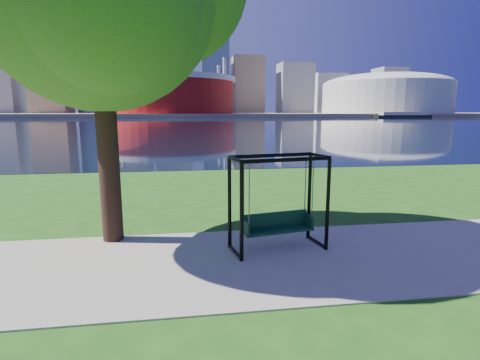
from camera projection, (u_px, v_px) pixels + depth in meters
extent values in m
plane|color=#1E5114|center=(252.00, 252.00, 8.31)|extent=(900.00, 900.00, 0.00)
cube|color=#9E937F|center=(256.00, 260.00, 7.82)|extent=(120.00, 4.00, 0.03)
cube|color=black|center=(189.00, 123.00, 107.55)|extent=(900.00, 180.00, 0.02)
cube|color=#937F60|center=(185.00, 114.00, 305.84)|extent=(900.00, 228.00, 2.00)
cylinder|color=maroon|center=(169.00, 96.00, 233.15)|extent=(80.00, 80.00, 22.00)
cylinder|color=silver|center=(168.00, 80.00, 231.44)|extent=(83.00, 83.00, 3.00)
cylinder|color=silver|center=(219.00, 90.00, 255.52)|extent=(2.00, 2.00, 32.00)
cylinder|color=silver|center=(119.00, 89.00, 245.95)|extent=(2.00, 2.00, 32.00)
cylinder|color=silver|center=(108.00, 85.00, 208.98)|extent=(2.00, 2.00, 32.00)
cylinder|color=silver|center=(225.00, 86.00, 218.55)|extent=(2.00, 2.00, 32.00)
cylinder|color=beige|center=(385.00, 98.00, 254.40)|extent=(84.00, 84.00, 20.00)
ellipsoid|color=beige|center=(386.00, 85.00, 252.78)|extent=(84.00, 84.00, 15.12)
cube|color=#998466|center=(48.00, 53.00, 277.37)|extent=(26.00, 26.00, 88.00)
cube|color=slate|center=(97.00, 54.00, 305.42)|extent=(30.00, 24.00, 95.00)
cube|color=gray|center=(132.00, 66.00, 292.39)|extent=(24.00, 24.00, 72.00)
cube|color=silver|center=(172.00, 66.00, 325.22)|extent=(32.00, 28.00, 80.00)
cube|color=slate|center=(215.00, 77.00, 307.96)|extent=(22.00, 22.00, 58.00)
cube|color=#998466|center=(248.00, 85.00, 327.81)|extent=(26.00, 26.00, 48.00)
cube|color=gray|center=(295.00, 88.00, 324.44)|extent=(28.00, 24.00, 42.00)
cube|color=silver|center=(328.00, 94.00, 355.11)|extent=(30.00, 26.00, 36.00)
cube|color=gray|center=(388.00, 91.00, 342.56)|extent=(24.00, 24.00, 40.00)
cube|color=#998466|center=(418.00, 96.00, 363.68)|extent=(26.00, 26.00, 32.00)
cylinder|color=black|center=(242.00, 213.00, 7.59)|extent=(0.10, 0.10, 2.10)
cylinder|color=black|center=(328.00, 205.00, 8.23)|extent=(0.10, 0.10, 2.10)
cylinder|color=black|center=(230.00, 204.00, 8.36)|extent=(0.10, 0.10, 2.10)
cylinder|color=black|center=(309.00, 197.00, 9.00)|extent=(0.10, 0.10, 2.10)
cylinder|color=black|center=(288.00, 160.00, 7.72)|extent=(1.99, 0.44, 0.08)
cylinder|color=black|center=(272.00, 155.00, 8.49)|extent=(1.99, 0.44, 0.08)
cylinder|color=black|center=(235.00, 159.00, 7.79)|extent=(0.23, 0.82, 0.08)
cylinder|color=black|center=(235.00, 252.00, 8.15)|extent=(0.21, 0.82, 0.07)
cylinder|color=black|center=(320.00, 156.00, 8.43)|extent=(0.23, 0.82, 0.08)
cylinder|color=black|center=(317.00, 242.00, 8.79)|extent=(0.21, 0.82, 0.07)
cube|color=#0E301E|center=(278.00, 230.00, 8.40)|extent=(1.65, 0.69, 0.05)
cube|color=#0E301E|center=(275.00, 219.00, 8.53)|extent=(1.58, 0.33, 0.35)
cube|color=#0E301E|center=(246.00, 228.00, 8.13)|extent=(0.12, 0.41, 0.31)
cube|color=#0E301E|center=(308.00, 222.00, 8.62)|extent=(0.12, 0.41, 0.31)
cylinder|color=#39393E|center=(249.00, 193.00, 7.84)|extent=(0.03, 0.03, 1.33)
cylinder|color=#39393E|center=(313.00, 189.00, 8.32)|extent=(0.03, 0.03, 1.33)
cylinder|color=#39393E|center=(244.00, 190.00, 8.15)|extent=(0.03, 0.03, 1.33)
cylinder|color=#39393E|center=(305.00, 186.00, 8.63)|extent=(0.03, 0.03, 1.33)
cylinder|color=black|center=(107.00, 141.00, 8.66)|extent=(0.48, 0.48, 4.82)
sphere|color=#305C1B|center=(110.00, 1.00, 7.06)|extent=(3.50, 3.50, 3.50)
cube|color=black|center=(402.00, 116.00, 206.91)|extent=(30.58, 10.86, 1.20)
cube|color=#B9B8B4|center=(402.00, 113.00, 206.64)|extent=(24.47, 8.78, 1.80)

